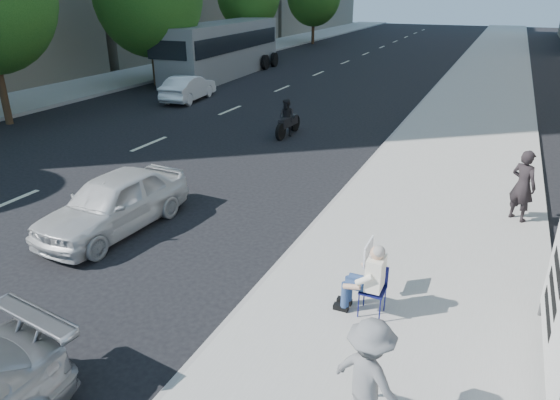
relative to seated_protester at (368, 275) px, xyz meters
The scene contains 11 objects.
ground 3.72m from the seated_protester, 164.08° to the right, with size 160.00×160.00×0.00m, color black.
near_sidewalk 19.03m from the seated_protester, 88.42° to the left, with size 5.00×120.00×0.15m, color #9D9B93.
far_sidewalk 27.77m from the seated_protester, 136.78° to the left, with size 4.50×120.00×0.15m, color #9D9B93.
seated_protester is the anchor object (origin of this frame).
jogger 2.47m from the seated_protester, 74.88° to the right, with size 1.03×0.59×1.59m, color slate.
pedestrian_woman 5.61m from the seated_protester, 65.52° to the left, with size 0.63×0.41×1.72m, color black.
protest_banner 2.79m from the seated_protester, ahead, with size 0.08×3.06×2.20m.
white_sedan_near 6.35m from the seated_protester, behind, with size 1.60×3.97×1.35m, color silver.
white_sedan_mid 19.22m from the seated_protester, 132.56° to the left, with size 1.33×3.80×1.25m, color white.
motorcycle 11.62m from the seated_protester, 119.91° to the left, with size 0.73×2.05×1.42m.
bus 26.46m from the seated_protester, 125.14° to the left, with size 3.29×12.19×3.30m.
Camera 1 is at (5.05, -6.09, 5.24)m, focal length 32.00 mm.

